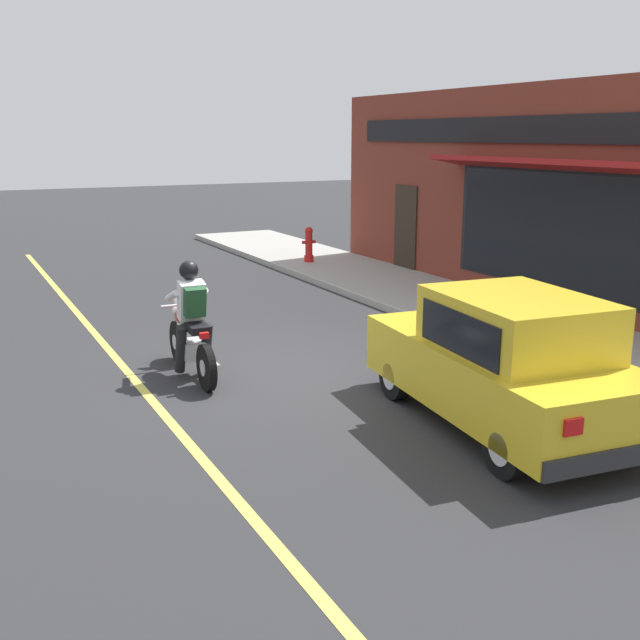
{
  "coord_description": "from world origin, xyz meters",
  "views": [
    {
      "loc": [
        -3.98,
        -9.22,
        3.25
      ],
      "look_at": [
        0.26,
        -0.96,
        0.95
      ],
      "focal_mm": 42.0,
      "sensor_mm": 36.0,
      "label": 1
    }
  ],
  "objects": [
    {
      "name": "storefront_building",
      "position": [
        6.24,
        2.37,
        2.11
      ],
      "size": [
        1.25,
        11.98,
        4.2
      ],
      "color": "maroon",
      "rests_on": "ground"
    },
    {
      "name": "sidewalk_curb",
      "position": [
        4.71,
        3.0,
        0.07
      ],
      "size": [
        2.6,
        22.0,
        0.14
      ],
      "primitive_type": "cube",
      "color": "#9E9B93",
      "rests_on": "ground"
    },
    {
      "name": "fire_hydrant",
      "position": [
        4.3,
        7.52,
        0.57
      ],
      "size": [
        0.36,
        0.24,
        0.88
      ],
      "color": "red",
      "rests_on": "sidewalk_curb"
    },
    {
      "name": "lane_stripe",
      "position": [
        -1.8,
        3.0,
        0.0
      ],
      "size": [
        0.12,
        19.8,
        0.01
      ],
      "primitive_type": "cube",
      "color": "#D1C64C",
      "rests_on": "ground"
    },
    {
      "name": "motorcycle_with_rider",
      "position": [
        -1.03,
        0.4,
        0.68
      ],
      "size": [
        0.56,
        2.02,
        1.62
      ],
      "color": "black",
      "rests_on": "ground"
    },
    {
      "name": "car_hatchback",
      "position": [
        1.55,
        -3.0,
        0.77
      ],
      "size": [
        2.03,
        3.93,
        1.57
      ],
      "color": "black",
      "rests_on": "ground"
    },
    {
      "name": "ground_plane",
      "position": [
        0.0,
        0.0,
        0.0
      ],
      "size": [
        80.0,
        80.0,
        0.0
      ],
      "primitive_type": "plane",
      "color": "#2B2B2D"
    }
  ]
}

